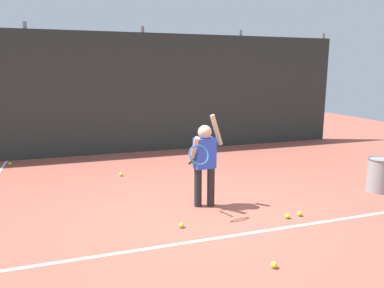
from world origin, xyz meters
TOP-DOWN VIEW (x-y plane):
  - ground_plane at (0.00, 0.00)m, footprint 20.00×20.00m
  - court_line_baseline at (0.00, -0.75)m, footprint 9.00×0.05m
  - back_fence_windscreen at (0.00, 4.28)m, footprint 10.46×0.08m
  - fence_post_1 at (-2.54, 4.34)m, footprint 0.09×0.09m
  - fence_post_2 at (0.00, 4.34)m, footprint 0.09×0.09m
  - fence_post_3 at (2.54, 4.34)m, footprint 0.09×0.09m
  - fence_post_4 at (5.08, 4.34)m, footprint 0.09×0.09m
  - tennis_player at (0.07, 0.28)m, footprint 0.68×0.61m
  - ball_hopper at (3.04, 0.02)m, footprint 0.38×0.38m
  - tennis_ball_0 at (-0.46, -0.33)m, footprint 0.07×0.07m
  - tennis_ball_1 at (-0.88, 2.25)m, footprint 0.07×0.07m
  - tennis_ball_2 at (-3.00, 3.80)m, footprint 0.07×0.07m
  - tennis_ball_3 at (1.19, -0.47)m, footprint 0.07×0.07m
  - tennis_ball_4 at (0.99, -0.50)m, footprint 0.07×0.07m
  - tennis_ball_6 at (0.99, 3.24)m, footprint 0.07×0.07m
  - tennis_ball_7 at (0.16, -1.55)m, footprint 0.07×0.07m

SIDE VIEW (x-z plane):
  - ground_plane at x=0.00m, z-range 0.00..0.00m
  - court_line_baseline at x=0.00m, z-range 0.00..0.00m
  - tennis_ball_0 at x=-0.46m, z-range 0.00..0.07m
  - tennis_ball_1 at x=-0.88m, z-range 0.00..0.07m
  - tennis_ball_2 at x=-3.00m, z-range 0.00..0.07m
  - tennis_ball_3 at x=1.19m, z-range 0.00..0.07m
  - tennis_ball_4 at x=0.99m, z-range 0.00..0.07m
  - tennis_ball_6 at x=0.99m, z-range 0.00..0.07m
  - tennis_ball_7 at x=0.16m, z-range 0.00..0.07m
  - ball_hopper at x=3.04m, z-range 0.01..0.57m
  - tennis_player at x=0.07m, z-range 0.05..1.40m
  - back_fence_windscreen at x=0.00m, z-range 0.00..2.84m
  - fence_post_1 at x=-2.54m, z-range 0.00..2.99m
  - fence_post_2 at x=0.00m, z-range 0.00..2.99m
  - fence_post_3 at x=2.54m, z-range 0.00..2.99m
  - fence_post_4 at x=5.08m, z-range 0.00..2.99m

